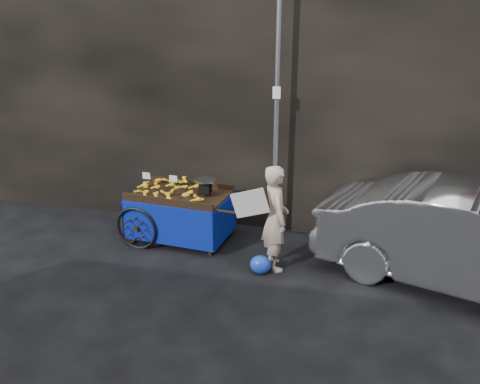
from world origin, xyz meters
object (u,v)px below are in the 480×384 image
(vendor, at_px, (275,218))
(parked_car, at_px, (476,241))
(plastic_bag, at_px, (261,265))
(banana_cart, at_px, (177,198))

(vendor, xyz_separation_m, parked_car, (2.67, 0.10, -0.10))
(plastic_bag, bearing_deg, parked_car, 6.97)
(banana_cart, bearing_deg, plastic_bag, -22.28)
(vendor, bearing_deg, plastic_bag, 123.10)
(banana_cart, xyz_separation_m, parked_car, (4.38, -0.45, -0.04))
(vendor, relative_size, plastic_bag, 5.08)
(banana_cart, height_order, parked_car, parked_car)
(plastic_bag, relative_size, parked_car, 0.07)
(plastic_bag, bearing_deg, banana_cart, 152.89)
(plastic_bag, bearing_deg, vendor, 57.85)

